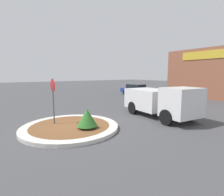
{
  "coord_description": "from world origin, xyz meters",
  "views": [
    {
      "loc": [
        8.35,
        -3.42,
        2.81
      ],
      "look_at": [
        0.12,
        2.59,
        1.41
      ],
      "focal_mm": 28.0,
      "sensor_mm": 36.0,
      "label": 1
    }
  ],
  "objects": [
    {
      "name": "traffic_island",
      "position": [
        0.0,
        0.0,
        0.09
      ],
      "size": [
        4.94,
        4.94,
        0.18
      ],
      "color": "beige",
      "rests_on": "ground_plane"
    },
    {
      "name": "island_shrub",
      "position": [
        0.91,
        0.51,
        0.7
      ],
      "size": [
        1.01,
        1.01,
        0.94
      ],
      "color": "brown",
      "rests_on": "traffic_island"
    },
    {
      "name": "ground_plane",
      "position": [
        0.0,
        0.0,
        0.0
      ],
      "size": [
        120.0,
        120.0,
        0.0
      ],
      "primitive_type": "plane",
      "color": "#474749"
    },
    {
      "name": "stop_sign",
      "position": [
        -0.85,
        -0.55,
        1.76
      ],
      "size": [
        0.65,
        0.07,
        2.57
      ],
      "color": "#4C4C51",
      "rests_on": "ground_plane"
    },
    {
      "name": "utility_truck",
      "position": [
        1.12,
        5.73,
        1.1
      ],
      "size": [
        5.33,
        2.75,
        2.05
      ],
      "rotation": [
        0.0,
        0.0,
        -0.13
      ],
      "color": "silver",
      "rests_on": "ground_plane"
    },
    {
      "name": "parked_sedan_blue",
      "position": [
        -8.67,
        13.16,
        0.73
      ],
      "size": [
        4.7,
        2.35,
        1.45
      ],
      "rotation": [
        0.0,
        0.0,
        0.11
      ],
      "color": "navy",
      "rests_on": "ground_plane"
    }
  ]
}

